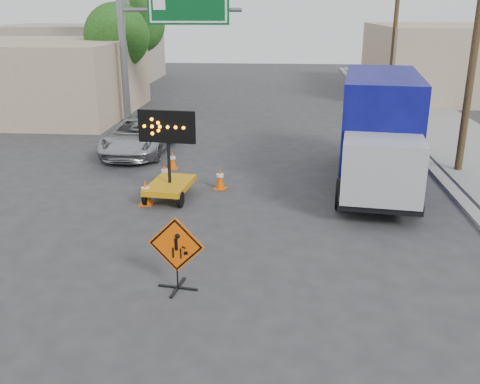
# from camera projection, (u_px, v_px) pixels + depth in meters

# --- Properties ---
(ground) EXTENTS (100.00, 100.00, 0.00)m
(ground) POSITION_uv_depth(u_px,v_px,m) (196.00, 310.00, 10.61)
(ground) COLOR #2D2D30
(ground) RESTS_ON ground
(curb_right) EXTENTS (0.40, 60.00, 0.12)m
(curb_right) POSITION_uv_depth(u_px,v_px,m) (406.00, 139.00, 24.17)
(curb_right) COLOR gray
(curb_right) RESTS_ON ground
(sidewalk_right) EXTENTS (4.00, 60.00, 0.15)m
(sidewalk_right) POSITION_uv_depth(u_px,v_px,m) (458.00, 140.00, 23.99)
(sidewalk_right) COLOR gray
(sidewalk_right) RESTS_ON ground
(storefront_left_near) EXTENTS (14.00, 10.00, 4.00)m
(storefront_left_near) POSITION_uv_depth(u_px,v_px,m) (4.00, 78.00, 29.87)
(storefront_left_near) COLOR tan
(storefront_left_near) RESTS_ON ground
(storefront_left_far) EXTENTS (12.00, 10.00, 4.40)m
(storefront_left_far) POSITION_uv_depth(u_px,v_px,m) (78.00, 54.00, 43.07)
(storefront_left_far) COLOR gray
(storefront_left_far) RESTS_ON ground
(building_right_far) EXTENTS (10.00, 14.00, 4.60)m
(building_right_far) POSITION_uv_depth(u_px,v_px,m) (448.00, 59.00, 37.13)
(building_right_far) COLOR tan
(building_right_far) RESTS_ON ground
(highway_gantry) EXTENTS (6.18, 0.38, 6.90)m
(highway_gantry) POSITION_uv_depth(u_px,v_px,m) (162.00, 21.00, 26.21)
(highway_gantry) COLOR slate
(highway_gantry) RESTS_ON ground
(utility_pole_near) EXTENTS (1.80, 0.26, 9.00)m
(utility_pole_near) POSITION_uv_depth(u_px,v_px,m) (476.00, 40.00, 17.89)
(utility_pole_near) COLOR #4E3A21
(utility_pole_near) RESTS_ON ground
(utility_pole_far) EXTENTS (1.80, 0.26, 9.00)m
(utility_pole_far) POSITION_uv_depth(u_px,v_px,m) (395.00, 26.00, 31.08)
(utility_pole_far) COLOR #4E3A21
(utility_pole_far) RESTS_ON ground
(tree_left_near) EXTENTS (3.71, 3.71, 6.03)m
(tree_left_near) POSITION_uv_depth(u_px,v_px,m) (117.00, 36.00, 30.59)
(tree_left_near) COLOR #4E3A21
(tree_left_near) RESTS_ON ground
(tree_left_far) EXTENTS (4.10, 4.10, 6.66)m
(tree_left_far) POSITION_uv_depth(u_px,v_px,m) (136.00, 24.00, 38.07)
(tree_left_far) COLOR #4E3A21
(tree_left_far) RESTS_ON ground
(construction_sign) EXTENTS (1.23, 0.87, 1.64)m
(construction_sign) POSITION_uv_depth(u_px,v_px,m) (176.00, 252.00, 11.16)
(construction_sign) COLOR black
(construction_sign) RESTS_ON ground
(arrow_board) EXTENTS (1.77, 2.09, 2.81)m
(arrow_board) POSITION_uv_depth(u_px,v_px,m) (170.00, 179.00, 16.64)
(arrow_board) COLOR #C3820A
(arrow_board) RESTS_ON ground
(pickup_truck) EXTENTS (2.52, 5.21, 1.43)m
(pickup_truck) POSITION_uv_depth(u_px,v_px,m) (140.00, 135.00, 22.03)
(pickup_truck) COLOR #AAACB1
(pickup_truck) RESTS_ON ground
(box_truck) EXTENTS (3.22, 7.90, 3.64)m
(box_truck) POSITION_uv_depth(u_px,v_px,m) (378.00, 137.00, 17.66)
(box_truck) COLOR black
(box_truck) RESTS_ON ground
(cone_a) EXTENTS (0.44, 0.44, 0.69)m
(cone_a) POSITION_uv_depth(u_px,v_px,m) (185.00, 237.00, 13.13)
(cone_a) COLOR #EA5404
(cone_a) RESTS_ON ground
(cone_b) EXTENTS (0.41, 0.41, 0.78)m
(cone_b) POSITION_uv_depth(u_px,v_px,m) (146.00, 192.00, 16.21)
(cone_b) COLOR #EA5404
(cone_b) RESTS_ON ground
(cone_c) EXTENTS (0.46, 0.46, 0.74)m
(cone_c) POSITION_uv_depth(u_px,v_px,m) (220.00, 178.00, 17.61)
(cone_c) COLOR #EA5404
(cone_c) RESTS_ON ground
(cone_d) EXTENTS (0.43, 0.43, 0.71)m
(cone_d) POSITION_uv_depth(u_px,v_px,m) (165.00, 173.00, 18.19)
(cone_d) COLOR #EA5404
(cone_d) RESTS_ON ground
(cone_e) EXTENTS (0.35, 0.35, 0.68)m
(cone_e) POSITION_uv_depth(u_px,v_px,m) (173.00, 160.00, 19.83)
(cone_e) COLOR #EA5404
(cone_e) RESTS_ON ground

